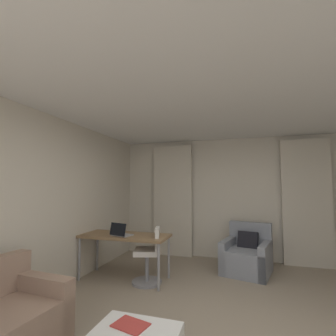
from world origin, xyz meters
TOP-DOWN VIEW (x-y plane):
  - wall_window at (0.00, 3.03)m, footprint 5.12×0.06m
  - wall_left at (-2.53, 0.00)m, footprint 0.06×6.12m
  - ceiling at (0.00, 0.00)m, footprint 5.12×6.12m
  - curtain_left_panel at (-1.38, 2.90)m, footprint 0.90×0.06m
  - curtain_right_panel at (1.38, 2.90)m, footprint 0.90×0.06m
  - armchair at (0.22, 2.24)m, footprint 0.96×1.00m
  - desk at (-1.76, 1.29)m, footprint 1.50×0.63m
  - desk_chair at (-1.30, 1.25)m, footprint 0.50×0.50m
  - laptop at (-1.78, 1.17)m, footprint 0.37×0.32m
  - magazine_open at (-0.74, -0.62)m, footprint 0.32×0.26m

SIDE VIEW (x-z plane):
  - armchair at x=0.22m, z-range -0.14..0.72m
  - desk_chair at x=-1.30m, z-range -0.05..0.83m
  - magazine_open at x=-0.74m, z-range 0.41..0.42m
  - desk at x=-1.76m, z-range 0.31..1.04m
  - laptop at x=-1.78m, z-range 0.67..0.89m
  - curtain_left_panel at x=-1.38m, z-range 0.00..2.50m
  - curtain_right_panel at x=1.38m, z-range 0.00..2.50m
  - wall_window at x=0.00m, z-range 0.00..2.60m
  - wall_left at x=-2.53m, z-range 0.00..2.60m
  - ceiling at x=0.00m, z-range 2.60..2.66m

